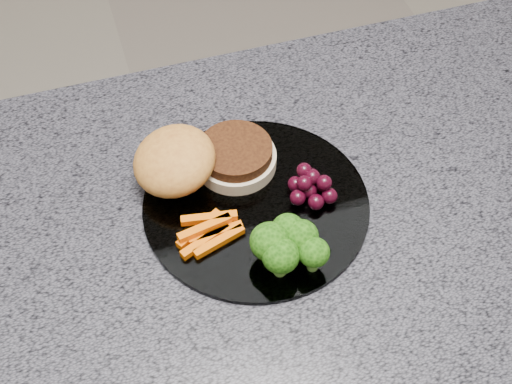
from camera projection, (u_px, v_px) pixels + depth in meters
countertop at (245, 245)px, 0.81m from camera, size 1.20×0.60×0.04m
plate at (256, 204)px, 0.82m from camera, size 0.26×0.26×0.01m
burger at (197, 162)px, 0.82m from camera, size 0.19×0.12×0.05m
carrot_sticks at (209, 231)px, 0.78m from camera, size 0.08×0.06×0.02m
broccoli at (287, 244)px, 0.74m from camera, size 0.08×0.07×0.05m
grape_bunch at (312, 186)px, 0.81m from camera, size 0.05×0.06×0.03m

